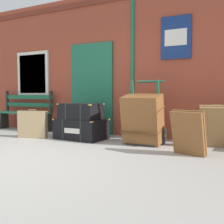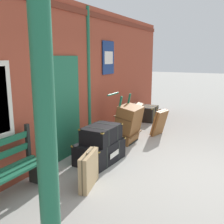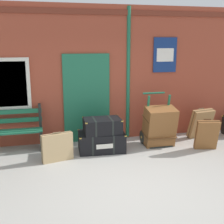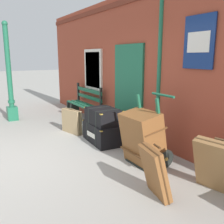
{
  "view_description": "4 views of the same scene",
  "coord_description": "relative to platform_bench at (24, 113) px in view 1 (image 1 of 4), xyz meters",
  "views": [
    {
      "loc": [
        2.9,
        -2.93,
        0.95
      ],
      "look_at": [
        0.53,
        1.76,
        0.58
      ],
      "focal_mm": 42.8,
      "sensor_mm": 36.0,
      "label": 1
    },
    {
      "loc": [
        -4.45,
        -0.83,
        2.1
      ],
      "look_at": [
        0.65,
        1.82,
        0.86
      ],
      "focal_mm": 41.8,
      "sensor_mm": 36.0,
      "label": 2
    },
    {
      "loc": [
        -1.4,
        -4.43,
        2.36
      ],
      "look_at": [
        0.11,
        1.77,
        0.85
      ],
      "focal_mm": 47.48,
      "sensor_mm": 36.0,
      "label": 3
    },
    {
      "loc": [
        4.46,
        -0.89,
        1.83
      ],
      "look_at": [
        0.28,
        1.61,
        0.76
      ],
      "focal_mm": 40.51,
      "sensor_mm": 36.0,
      "label": 4
    }
  ],
  "objects": [
    {
      "name": "steamer_trunk_base",
      "position": [
        2.06,
        -0.48,
        -0.23
      ],
      "size": [
        1.05,
        0.72,
        0.43
      ],
      "color": "black",
      "rests_on": "ground"
    },
    {
      "name": "suitcase_umber",
      "position": [
        4.66,
        -0.18,
        -0.07
      ],
      "size": [
        0.64,
        0.46,
        0.76
      ],
      "color": "olive",
      "rests_on": "ground"
    },
    {
      "name": "suitcase_oxblood",
      "position": [
        1.07,
        -0.84,
        -0.16
      ],
      "size": [
        0.64,
        0.29,
        0.61
      ],
      "color": "tan",
      "rests_on": "ground"
    },
    {
      "name": "large_brown_trunk",
      "position": [
        3.42,
        -0.5,
        0.03
      ],
      "size": [
        0.7,
        0.59,
        0.94
      ],
      "color": "brown",
      "rests_on": "ground"
    },
    {
      "name": "suitcase_slate",
      "position": [
        4.34,
        -1.0,
        -0.09
      ],
      "size": [
        0.54,
        0.39,
        0.72
      ],
      "color": "brown",
      "rests_on": "ground"
    },
    {
      "name": "brick_facade",
      "position": [
        2.19,
        0.44,
        1.15
      ],
      "size": [
        10.4,
        0.35,
        3.2
      ],
      "color": "#9E422D",
      "rests_on": "ground"
    },
    {
      "name": "platform_bench",
      "position": [
        0.0,
        0.0,
        0.0
      ],
      "size": [
        1.6,
        0.43,
        1.01
      ],
      "color": "#1E6647",
      "rests_on": "ground"
    },
    {
      "name": "ground_plane",
      "position": [
        2.21,
        -2.16,
        -0.44
      ],
      "size": [
        60.0,
        60.0,
        0.0
      ],
      "primitive_type": "plane",
      "color": "#A3A099"
    },
    {
      "name": "steamer_trunk_middle",
      "position": [
        2.07,
        -0.51,
        0.14
      ],
      "size": [
        0.82,
        0.57,
        0.33
      ],
      "color": "black",
      "rests_on": "steamer_trunk_base"
    },
    {
      "name": "porters_trolley",
      "position": [
        3.42,
        -0.32,
        -0.17
      ],
      "size": [
        0.71,
        0.6,
        1.2
      ],
      "color": "black",
      "rests_on": "ground"
    }
  ]
}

